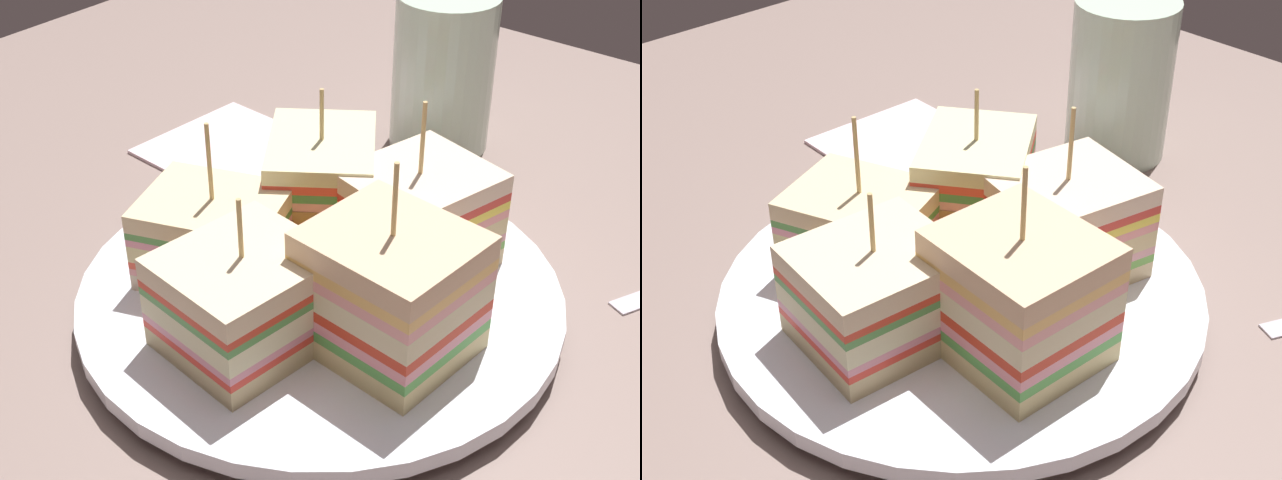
{
  "view_description": "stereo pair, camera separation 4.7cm",
  "coord_description": "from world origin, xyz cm",
  "views": [
    {
      "loc": [
        -24.72,
        30.4,
        31.58
      ],
      "look_at": [
        0.0,
        0.0,
        4.68
      ],
      "focal_mm": 51.67,
      "sensor_mm": 36.0,
      "label": 1
    },
    {
      "loc": [
        -28.22,
        27.19,
        31.58
      ],
      "look_at": [
        0.0,
        0.0,
        4.68
      ],
      "focal_mm": 51.67,
      "sensor_mm": 36.0,
      "label": 2
    }
  ],
  "objects": [
    {
      "name": "ground_plane",
      "position": [
        0.0,
        0.0,
        -0.9
      ],
      "size": [
        93.05,
        85.02,
        1.8
      ],
      "primitive_type": "cube",
      "color": "gray"
    },
    {
      "name": "sandwich_wedge_3",
      "position": [
        3.55,
        -4.5,
        4.56
      ],
      "size": [
        9.04,
        9.42,
        8.8
      ],
      "rotation": [
        0.0,
        0.0,
        8.47
      ],
      "color": "#E0B781",
      "rests_on": "plate"
    },
    {
      "name": "chip_pile",
      "position": [
        0.56,
        -1.53,
        3.05
      ],
      "size": [
        7.11,
        7.08,
        2.84
      ],
      "color": "#F4C981",
      "rests_on": "plate"
    },
    {
      "name": "drinking_glass",
      "position": [
        5.55,
        -20.18,
        4.64
      ],
      "size": [
        6.94,
        6.94,
        10.93
      ],
      "color": "silver",
      "rests_on": "ground_plane"
    },
    {
      "name": "sandwich_wedge_4",
      "position": [
        5.17,
        2.45,
        4.0
      ],
      "size": [
        9.06,
        8.22,
        9.02
      ],
      "rotation": [
        0.0,
        0.0,
        9.79
      ],
      "color": "beige",
      "rests_on": "plate"
    },
    {
      "name": "napkin",
      "position": [
        15.84,
        -9.99,
        0.25
      ],
      "size": [
        11.53,
        10.79,
        0.5
      ],
      "primitive_type": "cube",
      "rotation": [
        0.0,
        0.0,
        -0.05
      ],
      "color": "silver",
      "rests_on": "ground_plane"
    },
    {
      "name": "plate",
      "position": [
        0.0,
        0.0,
        1.02
      ],
      "size": [
        25.85,
        25.85,
        1.68
      ],
      "color": "white",
      "rests_on": "ground_plane"
    },
    {
      "name": "sandwich_wedge_2",
      "position": [
        -2.54,
        -5.13,
        4.48
      ],
      "size": [
        7.93,
        8.7,
        9.69
      ],
      "rotation": [
        0.0,
        0.0,
        7.62
      ],
      "color": "#D7BD8A",
      "rests_on": "plate"
    },
    {
      "name": "sandwich_wedge_0",
      "position": [
        -0.37,
        5.7,
        4.24
      ],
      "size": [
        7.41,
        8.13,
        8.27
      ],
      "rotation": [
        0.0,
        0.0,
        4.6
      ],
      "color": "#CFB984",
      "rests_on": "plate"
    },
    {
      "name": "sandwich_wedge_1",
      "position": [
        -5.5,
        1.58,
        4.93
      ],
      "size": [
        7.89,
        7.1,
        10.28
      ],
      "rotation": [
        0.0,
        0.0,
        6.21
      ],
      "color": "beige",
      "rests_on": "plate"
    }
  ]
}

